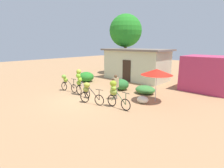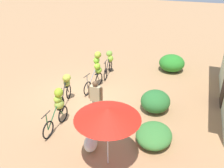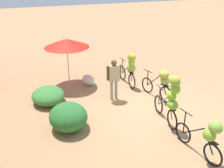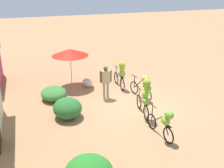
{
  "view_description": "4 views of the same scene",
  "coord_description": "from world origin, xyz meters",
  "px_view_note": "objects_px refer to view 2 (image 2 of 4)",
  "views": [
    {
      "loc": [
        8.44,
        -6.79,
        3.47
      ],
      "look_at": [
        0.93,
        1.28,
        0.93
      ],
      "focal_mm": 28.32,
      "sensor_mm": 36.0,
      "label": 1
    },
    {
      "loc": [
        8.46,
        4.48,
        5.56
      ],
      "look_at": [
        -0.14,
        1.35,
        0.8
      ],
      "focal_mm": 38.73,
      "sensor_mm": 36.0,
      "label": 2
    },
    {
      "loc": [
        -6.98,
        4.48,
        4.61
      ],
      "look_at": [
        0.83,
        1.47,
        0.88
      ],
      "focal_mm": 41.33,
      "sensor_mm": 36.0,
      "label": 3
    },
    {
      "loc": [
        -10.27,
        4.6,
        5.57
      ],
      "look_at": [
        0.16,
        1.27,
        1.17
      ],
      "focal_mm": 44.05,
      "sensor_mm": 36.0,
      "label": 4
    }
  ],
  "objects_px": {
    "produce_sack": "(91,143)",
    "bicycle_by_shop": "(58,105)",
    "bicycle_center_loaded": "(66,86)",
    "market_umbrella": "(107,113)",
    "bicycle_leftmost": "(109,61)",
    "person_vendor": "(96,96)",
    "bicycle_near_pile": "(97,68)"
  },
  "relations": [
    {
      "from": "bicycle_center_loaded",
      "to": "person_vendor",
      "type": "height_order",
      "value": "person_vendor"
    },
    {
      "from": "bicycle_near_pile",
      "to": "bicycle_center_loaded",
      "type": "distance_m",
      "value": 1.84
    },
    {
      "from": "bicycle_near_pile",
      "to": "bicycle_by_shop",
      "type": "distance_m",
      "value": 3.27
    },
    {
      "from": "bicycle_by_shop",
      "to": "bicycle_near_pile",
      "type": "bearing_deg",
      "value": 177.98
    },
    {
      "from": "market_umbrella",
      "to": "bicycle_near_pile",
      "type": "xyz_separation_m",
      "value": [
        -4.44,
        -2.26,
        -0.84
      ]
    },
    {
      "from": "bicycle_leftmost",
      "to": "bicycle_near_pile",
      "type": "bearing_deg",
      "value": -0.13
    },
    {
      "from": "market_umbrella",
      "to": "bicycle_leftmost",
      "type": "height_order",
      "value": "market_umbrella"
    },
    {
      "from": "produce_sack",
      "to": "person_vendor",
      "type": "relative_size",
      "value": 0.44
    },
    {
      "from": "market_umbrella",
      "to": "bicycle_leftmost",
      "type": "xyz_separation_m",
      "value": [
        -6.12,
        -2.25,
        -1.1
      ]
    },
    {
      "from": "bicycle_near_pile",
      "to": "produce_sack",
      "type": "height_order",
      "value": "bicycle_near_pile"
    },
    {
      "from": "market_umbrella",
      "to": "bicycle_by_shop",
      "type": "distance_m",
      "value": 2.82
    },
    {
      "from": "market_umbrella",
      "to": "bicycle_leftmost",
      "type": "distance_m",
      "value": 6.61
    },
    {
      "from": "bicycle_near_pile",
      "to": "bicycle_by_shop",
      "type": "relative_size",
      "value": 1.08
    },
    {
      "from": "market_umbrella",
      "to": "bicycle_center_loaded",
      "type": "relative_size",
      "value": 1.21
    },
    {
      "from": "produce_sack",
      "to": "person_vendor",
      "type": "bearing_deg",
      "value": -162.45
    },
    {
      "from": "market_umbrella",
      "to": "person_vendor",
      "type": "xyz_separation_m",
      "value": [
        -2.08,
        -1.29,
        -0.86
      ]
    },
    {
      "from": "market_umbrella",
      "to": "produce_sack",
      "type": "bearing_deg",
      "value": -118.21
    },
    {
      "from": "bicycle_leftmost",
      "to": "person_vendor",
      "type": "height_order",
      "value": "person_vendor"
    },
    {
      "from": "market_umbrella",
      "to": "bicycle_center_loaded",
      "type": "xyz_separation_m",
      "value": [
        -2.74,
        -2.94,
        -1.09
      ]
    },
    {
      "from": "bicycle_by_shop",
      "to": "bicycle_leftmost",
      "type": "bearing_deg",
      "value": 178.62
    },
    {
      "from": "bicycle_leftmost",
      "to": "person_vendor",
      "type": "xyz_separation_m",
      "value": [
        4.03,
        0.97,
        0.25
      ]
    },
    {
      "from": "bicycle_by_shop",
      "to": "person_vendor",
      "type": "bearing_deg",
      "value": 129.98
    },
    {
      "from": "bicycle_center_loaded",
      "to": "produce_sack",
      "type": "relative_size",
      "value": 2.37
    },
    {
      "from": "bicycle_leftmost",
      "to": "bicycle_near_pile",
      "type": "relative_size",
      "value": 0.96
    },
    {
      "from": "bicycle_near_pile",
      "to": "person_vendor",
      "type": "relative_size",
      "value": 1.11
    },
    {
      "from": "bicycle_leftmost",
      "to": "bicycle_center_loaded",
      "type": "height_order",
      "value": "bicycle_center_loaded"
    },
    {
      "from": "bicycle_near_pile",
      "to": "person_vendor",
      "type": "xyz_separation_m",
      "value": [
        2.35,
        0.97,
        -0.02
      ]
    },
    {
      "from": "bicycle_center_loaded",
      "to": "bicycle_by_shop",
      "type": "xyz_separation_m",
      "value": [
        1.57,
        0.57,
        0.12
      ]
    },
    {
      "from": "produce_sack",
      "to": "bicycle_by_shop",
      "type": "bearing_deg",
      "value": -115.32
    },
    {
      "from": "bicycle_center_loaded",
      "to": "bicycle_leftmost",
      "type": "bearing_deg",
      "value": 168.5
    },
    {
      "from": "bicycle_leftmost",
      "to": "bicycle_by_shop",
      "type": "distance_m",
      "value": 4.95
    },
    {
      "from": "bicycle_center_loaded",
      "to": "produce_sack",
      "type": "xyz_separation_m",
      "value": [
        2.34,
        2.18,
        -0.53
      ]
    }
  ]
}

